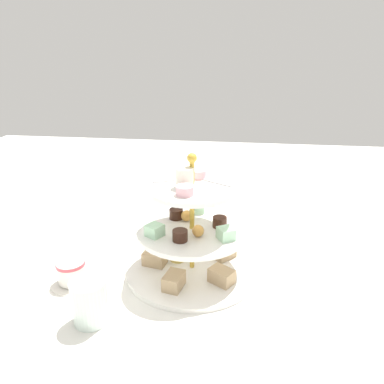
# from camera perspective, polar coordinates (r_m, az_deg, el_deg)

# --- Properties ---
(ground_plane) EXTENTS (2.40, 2.40, 0.00)m
(ground_plane) POSITION_cam_1_polar(r_m,az_deg,el_deg) (0.83, -0.00, -11.95)
(ground_plane) COLOR silver
(tiered_serving_stand) EXTENTS (0.29, 0.29, 0.27)m
(tiered_serving_stand) POSITION_cam_1_polar(r_m,az_deg,el_deg) (0.79, -0.04, -7.27)
(tiered_serving_stand) COLOR white
(tiered_serving_stand) RESTS_ON ground_plane
(water_glass_tall_right) EXTENTS (0.07, 0.07, 0.13)m
(water_glass_tall_right) POSITION_cam_1_polar(r_m,az_deg,el_deg) (1.01, 1.97, -1.56)
(water_glass_tall_right) COLOR silver
(water_glass_tall_right) RESTS_ON ground_plane
(water_glass_short_left) EXTENTS (0.06, 0.06, 0.08)m
(water_glass_short_left) POSITION_cam_1_polar(r_m,az_deg,el_deg) (0.70, -15.36, -15.83)
(water_glass_short_left) COLOR silver
(water_glass_short_left) RESTS_ON ground_plane
(teacup_with_saucer) EXTENTS (0.09, 0.09, 0.05)m
(teacup_with_saucer) POSITION_cam_1_polar(r_m,az_deg,el_deg) (0.82, -17.93, -11.71)
(teacup_with_saucer) COLOR white
(teacup_with_saucer) RESTS_ON ground_plane
(butter_knife_left) EXTENTS (0.02, 0.17, 0.00)m
(butter_knife_left) POSITION_cam_1_polar(r_m,az_deg,el_deg) (0.89, 19.41, -10.93)
(butter_knife_left) COLOR silver
(butter_knife_left) RESTS_ON ground_plane
(butter_knife_right) EXTENTS (0.08, 0.16, 0.00)m
(butter_knife_right) POSITION_cam_1_polar(r_m,az_deg,el_deg) (1.00, -13.67, -6.29)
(butter_knife_right) COLOR silver
(butter_knife_right) RESTS_ON ground_plane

